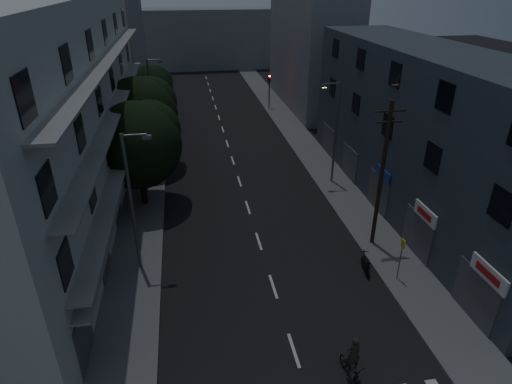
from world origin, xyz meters
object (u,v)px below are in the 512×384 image
object	(u,v)px
bus_stop_sign	(402,252)
motorcycle	(366,265)
utility_pole	(382,173)
cyclist	(352,364)

from	to	relation	value
bus_stop_sign	motorcycle	distance (m)	2.30
utility_pole	cyclist	world-z (taller)	utility_pole
bus_stop_sign	cyclist	size ratio (longest dim) A/B	1.13
bus_stop_sign	utility_pole	bearing A→B (deg)	88.11
bus_stop_sign	motorcycle	size ratio (longest dim) A/B	1.49
utility_pole	bus_stop_sign	distance (m)	4.71
bus_stop_sign	motorcycle	world-z (taller)	bus_stop_sign
utility_pole	bus_stop_sign	world-z (taller)	utility_pole
utility_pole	motorcycle	world-z (taller)	utility_pole
bus_stop_sign	cyclist	xyz separation A→B (m)	(-4.85, -5.62, -1.14)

